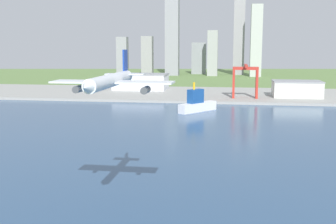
% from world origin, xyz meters
% --- Properties ---
extents(ground_plane, '(2400.00, 2400.00, 0.00)m').
position_xyz_m(ground_plane, '(0.00, 300.00, 0.00)').
color(ground_plane, '#5F7F43').
extents(water_bay, '(840.00, 360.00, 0.15)m').
position_xyz_m(water_bay, '(0.00, 240.00, 0.07)').
color(water_bay, '#2D4C70').
rests_on(water_bay, ground).
extents(industrial_pier, '(840.00, 140.00, 2.50)m').
position_xyz_m(industrial_pier, '(0.00, 490.00, 1.25)').
color(industrial_pier, '#989892').
rests_on(industrial_pier, ground).
extents(airplane_landing, '(34.12, 39.32, 11.78)m').
position_xyz_m(airplane_landing, '(-3.96, 144.54, 43.73)').
color(airplane_landing, silver).
extents(ferry_boat, '(29.47, 35.45, 24.39)m').
position_xyz_m(ferry_boat, '(1.50, 372.31, 6.83)').
color(ferry_boat, white).
rests_on(ferry_boat, water_bay).
extents(port_crane_red, '(24.95, 37.47, 33.52)m').
position_xyz_m(port_crane_red, '(42.58, 449.85, 26.80)').
color(port_crane_red, '#B72D23').
rests_on(port_crane_red, industrial_pier).
extents(warehouse_main, '(62.55, 39.36, 18.74)m').
position_xyz_m(warehouse_main, '(-77.33, 518.34, 11.89)').
color(warehouse_main, silver).
rests_on(warehouse_main, industrial_pier).
extents(warehouse_annex, '(48.16, 33.01, 16.44)m').
position_xyz_m(warehouse_annex, '(94.75, 469.22, 10.74)').
color(warehouse_annex, silver).
rests_on(warehouse_annex, industrial_pier).
extents(distant_skyline, '(264.11, 71.04, 155.57)m').
position_xyz_m(distant_skyline, '(-29.54, 812.21, 58.48)').
color(distant_skyline, gray).
rests_on(distant_skyline, ground).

